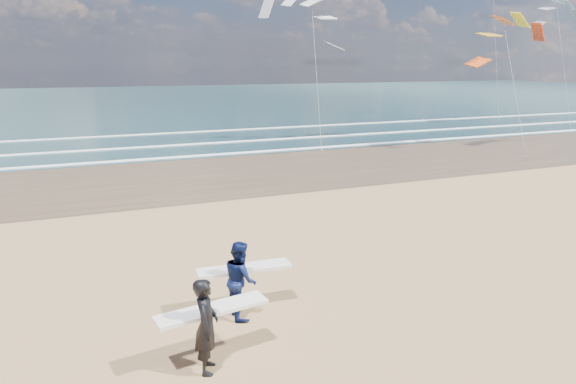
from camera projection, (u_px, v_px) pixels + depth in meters
name	position (u px, v px, depth m)	size (l,w,h in m)	color
wet_sand_strip	(447.00, 153.00, 32.96)	(220.00, 12.00, 0.01)	#463525
ocean	(223.00, 99.00, 81.37)	(220.00, 100.00, 0.02)	#1A373A
foam_breakers	(366.00, 133.00, 42.00)	(220.00, 11.70, 0.05)	white
surfer_near	(207.00, 324.00, 9.52)	(2.25, 1.16, 1.86)	black
surfer_far	(241.00, 278.00, 11.62)	(2.23, 1.13, 1.79)	#0B153F
kite_0	(511.00, 66.00, 32.24)	(6.23, 4.79, 9.48)	slate
kite_1	(315.00, 51.00, 34.93)	(6.70, 4.84, 11.02)	slate
kite_2	(562.00, 51.00, 45.67)	(5.73, 4.73, 12.11)	slate
kite_5	(495.00, 36.00, 51.84)	(4.53, 4.60, 16.05)	slate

